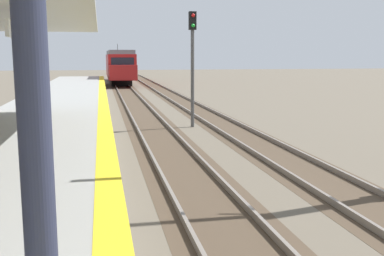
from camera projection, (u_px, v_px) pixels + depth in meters
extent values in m
cube|color=#999993|center=(33.00, 145.00, 14.54)|extent=(5.00, 80.00, 0.90)
cube|color=yellow|center=(105.00, 129.00, 14.90)|extent=(0.50, 80.00, 0.01)
cube|color=white|center=(13.00, 30.00, 10.08)|extent=(0.08, 1.40, 0.36)
cylinder|color=#333333|center=(12.00, 15.00, 10.03)|extent=(0.03, 0.03, 0.27)
cube|color=#4C3D2D|center=(156.00, 134.00, 19.33)|extent=(2.34, 120.00, 0.01)
cube|color=slate|center=(139.00, 132.00, 19.18)|extent=(0.08, 120.00, 0.15)
cube|color=slate|center=(173.00, 131.00, 19.45)|extent=(0.08, 120.00, 0.15)
cube|color=#4C3D2D|center=(234.00, 131.00, 19.98)|extent=(2.34, 120.00, 0.01)
cube|color=slate|center=(218.00, 130.00, 19.83)|extent=(0.08, 120.00, 0.15)
cube|color=slate|center=(250.00, 129.00, 20.11)|extent=(0.08, 120.00, 0.15)
cube|color=maroon|center=(119.00, 66.00, 55.56)|extent=(2.90, 18.00, 2.70)
cube|color=slate|center=(119.00, 53.00, 55.32)|extent=(2.67, 18.00, 0.44)
cube|color=black|center=(123.00, 64.00, 46.76)|extent=(2.32, 0.06, 1.21)
cube|color=maroon|center=(123.00, 72.00, 46.14)|extent=(2.78, 1.60, 1.49)
cube|color=black|center=(131.00, 62.00, 55.78)|extent=(0.04, 15.84, 0.86)
cylinder|color=#333333|center=(118.00, 48.00, 58.70)|extent=(0.06, 0.06, 0.90)
cube|color=black|center=(122.00, 83.00, 50.16)|extent=(2.17, 2.20, 0.72)
cube|color=black|center=(118.00, 78.00, 61.49)|extent=(2.17, 2.20, 0.72)
cylinder|color=#4C4C4C|center=(192.00, 79.00, 20.83)|extent=(0.16, 0.16, 4.40)
cube|color=black|center=(192.00, 21.00, 20.43)|extent=(0.32, 0.24, 0.80)
sphere|color=red|center=(193.00, 15.00, 20.26)|extent=(0.16, 0.16, 0.16)
sphere|color=green|center=(193.00, 26.00, 20.33)|extent=(0.16, 0.16, 0.16)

